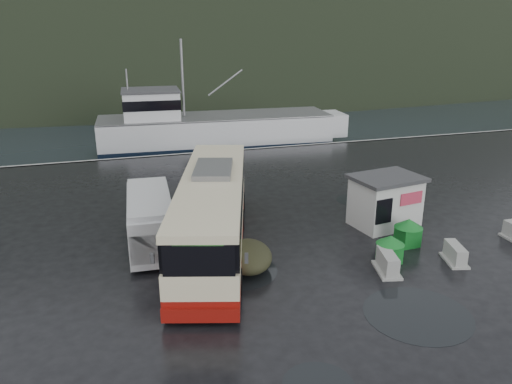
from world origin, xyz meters
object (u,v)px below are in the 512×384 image
object	(u,v)px
jersey_barrier_b	(454,262)
dome_tent	(249,268)
waste_bin_right	(407,245)
jersey_barrier_a	(387,271)
ticket_kiosk	(383,225)
white_van	(152,245)
waste_bin_left	(389,261)
coach_bus	(214,247)
fishing_trawler	(216,135)

from	to	relation	value
jersey_barrier_b	dome_tent	bearing A→B (deg)	166.92
waste_bin_right	jersey_barrier_a	world-z (taller)	waste_bin_right
ticket_kiosk	jersey_barrier_b	world-z (taller)	ticket_kiosk
white_van	waste_bin_right	world-z (taller)	white_van
ticket_kiosk	dome_tent	bearing A→B (deg)	-171.17
white_van	jersey_barrier_a	distance (m)	11.16
waste_bin_left	dome_tent	distance (m)	6.42
waste_bin_left	ticket_kiosk	xyz separation A→B (m)	(1.99, 3.89, 0.00)
white_van	waste_bin_left	bearing A→B (deg)	-22.77
coach_bus	jersey_barrier_a	size ratio (longest dim) A/B	7.49
ticket_kiosk	jersey_barrier_a	bearing A→B (deg)	-127.66
waste_bin_left	dome_tent	bearing A→B (deg)	168.82
jersey_barrier_a	fishing_trawler	world-z (taller)	fishing_trawler
dome_tent	ticket_kiosk	size ratio (longest dim) A/B	0.83
white_van	ticket_kiosk	size ratio (longest dim) A/B	1.78
waste_bin_left	jersey_barrier_a	bearing A→B (deg)	-126.08
coach_bus	ticket_kiosk	size ratio (longest dim) A/B	3.80
jersey_barrier_a	dome_tent	bearing A→B (deg)	160.17
coach_bus	jersey_barrier_a	world-z (taller)	coach_bus
coach_bus	jersey_barrier_b	bearing A→B (deg)	-8.42
waste_bin_left	fishing_trawler	bearing A→B (deg)	93.35
coach_bus	ticket_kiosk	world-z (taller)	coach_bus
dome_tent	jersey_barrier_b	xyz separation A→B (m)	(9.14, -2.12, 0.00)
waste_bin_left	jersey_barrier_b	world-z (taller)	waste_bin_left
jersey_barrier_a	fishing_trawler	size ratio (longest dim) A/B	0.07
waste_bin_left	waste_bin_right	world-z (taller)	waste_bin_right
dome_tent	ticket_kiosk	xyz separation A→B (m)	(8.29, 2.64, 0.00)
jersey_barrier_a	ticket_kiosk	bearing A→B (deg)	61.17
ticket_kiosk	jersey_barrier_b	size ratio (longest dim) A/B	2.14
dome_tent	jersey_barrier_a	world-z (taller)	dome_tent
ticket_kiosk	fishing_trawler	xyz separation A→B (m)	(-3.66, 24.69, 0.00)
dome_tent	ticket_kiosk	world-z (taller)	ticket_kiosk
jersey_barrier_b	fishing_trawler	size ratio (longest dim) A/B	0.06
jersey_barrier_a	jersey_barrier_b	distance (m)	3.44
dome_tent	waste_bin_right	bearing A→B (deg)	0.46
fishing_trawler	white_van	bearing A→B (deg)	-106.45
waste_bin_right	fishing_trawler	xyz separation A→B (m)	(-3.45, 27.26, 0.00)
coach_bus	waste_bin_left	size ratio (longest dim) A/B	10.46
waste_bin_right	fishing_trawler	bearing A→B (deg)	97.22
white_van	jersey_barrier_b	bearing A→B (deg)	-20.92
jersey_barrier_b	fishing_trawler	bearing A→B (deg)	98.71
waste_bin_right	jersey_barrier_a	size ratio (longest dim) A/B	0.77
coach_bus	fishing_trawler	world-z (taller)	fishing_trawler
waste_bin_right	dome_tent	world-z (taller)	waste_bin_right
jersey_barrier_a	fishing_trawler	distance (m)	29.40
coach_bus	jersey_barrier_a	bearing A→B (deg)	-18.13
jersey_barrier_b	fishing_trawler	distance (m)	29.79
jersey_barrier_a	jersey_barrier_b	size ratio (longest dim) A/B	1.09
coach_bus	white_van	world-z (taller)	coach_bus
dome_tent	jersey_barrier_b	distance (m)	9.39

